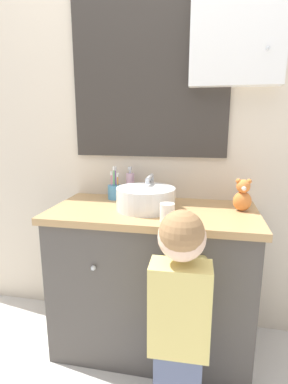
{
  "coord_description": "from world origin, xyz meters",
  "views": [
    {
      "loc": [
        0.25,
        -1.13,
        1.23
      ],
      "look_at": [
        -0.04,
        0.29,
        0.9
      ],
      "focal_mm": 28.0,
      "sensor_mm": 36.0,
      "label": 1
    }
  ],
  "objects_px": {
    "child_figure": "(180,305)",
    "toothbrush_holder": "(115,191)",
    "teddy_bear": "(243,196)",
    "sink_basin": "(146,198)",
    "soap_dispenser": "(130,185)",
    "drinking_cup": "(167,212)"
  },
  "relations": [
    {
      "from": "soap_dispenser",
      "to": "teddy_bear",
      "type": "height_order",
      "value": "soap_dispenser"
    },
    {
      "from": "sink_basin",
      "to": "drinking_cup",
      "type": "bearing_deg",
      "value": -53.14
    },
    {
      "from": "sink_basin",
      "to": "drinking_cup",
      "type": "xyz_separation_m",
      "value": [
        0.13,
        -0.17,
        -0.02
      ]
    },
    {
      "from": "sink_basin",
      "to": "soap_dispenser",
      "type": "distance_m",
      "value": 0.24
    },
    {
      "from": "teddy_bear",
      "to": "sink_basin",
      "type": "bearing_deg",
      "value": -172.65
    },
    {
      "from": "teddy_bear",
      "to": "child_figure",
      "type": "bearing_deg",
      "value": -118.09
    },
    {
      "from": "toothbrush_holder",
      "to": "child_figure",
      "type": "distance_m",
      "value": 0.8
    },
    {
      "from": "soap_dispenser",
      "to": "drinking_cup",
      "type": "relative_size",
      "value": 2.3
    },
    {
      "from": "toothbrush_holder",
      "to": "drinking_cup",
      "type": "bearing_deg",
      "value": -44.32
    },
    {
      "from": "sink_basin",
      "to": "toothbrush_holder",
      "type": "bearing_deg",
      "value": 142.62
    },
    {
      "from": "child_figure",
      "to": "toothbrush_holder",
      "type": "bearing_deg",
      "value": 126.31
    },
    {
      "from": "sink_basin",
      "to": "child_figure",
      "type": "distance_m",
      "value": 0.57
    },
    {
      "from": "sink_basin",
      "to": "teddy_bear",
      "type": "xyz_separation_m",
      "value": [
        0.48,
        0.06,
        0.02
      ]
    },
    {
      "from": "soap_dispenser",
      "to": "drinking_cup",
      "type": "xyz_separation_m",
      "value": [
        0.26,
        -0.38,
        -0.04
      ]
    },
    {
      "from": "toothbrush_holder",
      "to": "soap_dispenser",
      "type": "bearing_deg",
      "value": 21.0
    },
    {
      "from": "sink_basin",
      "to": "child_figure",
      "type": "relative_size",
      "value": 0.38
    },
    {
      "from": "child_figure",
      "to": "teddy_bear",
      "type": "height_order",
      "value": "teddy_bear"
    },
    {
      "from": "teddy_bear",
      "to": "drinking_cup",
      "type": "distance_m",
      "value": 0.42
    },
    {
      "from": "soap_dispenser",
      "to": "child_figure",
      "type": "xyz_separation_m",
      "value": [
        0.35,
        -0.63,
        -0.33
      ]
    },
    {
      "from": "sink_basin",
      "to": "toothbrush_holder",
      "type": "distance_m",
      "value": 0.28
    },
    {
      "from": "toothbrush_holder",
      "to": "teddy_bear",
      "type": "height_order",
      "value": "toothbrush_holder"
    },
    {
      "from": "toothbrush_holder",
      "to": "teddy_bear",
      "type": "xyz_separation_m",
      "value": [
        0.7,
        -0.11,
        0.03
      ]
    }
  ]
}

